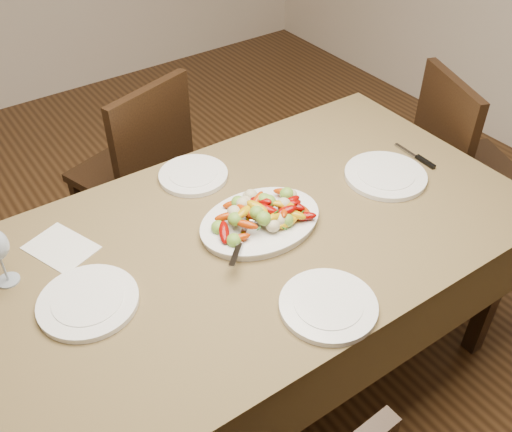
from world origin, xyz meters
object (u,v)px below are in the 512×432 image
Objects in this scene: dining_table at (256,308)px; plate_left at (88,302)px; chair_right at (471,171)px; plate_near at (328,306)px; plate_far at (193,175)px; serving_platter at (260,223)px; plate_right at (385,176)px; chair_far at (129,172)px.

dining_table is 0.69m from plate_left.
plate_left is at bearing 111.75° from chair_right.
dining_table is at bearing -1.61° from plate_left.
plate_near is (-1.25, -0.42, 0.29)m from chair_right.
plate_far is at bearing 32.85° from plate_left.
serving_platter is 1.43× the size of plate_left.
chair_right is 1.81m from plate_left.
dining_table is at bearing 176.60° from plate_right.
chair_far is at bearing 93.36° from plate_far.
plate_near is at bearing 73.30° from chair_far.
serving_platter reaches higher than plate_far.
dining_table is 4.56× the size of serving_platter.
chair_far is 1.00× the size of chair_right.
chair_far reaches higher than dining_table.
chair_right is 3.44× the size of plate_near.
serving_platter is at bearing 82.76° from plate_near.
chair_right is 1.32m from plate_far.
dining_table is 1.23m from chair_right.
plate_left is at bearing -147.15° from plate_far.
chair_far is at bearing 94.59° from serving_platter.
chair_far is 1.55m from chair_right.
plate_far is at bearing 96.49° from serving_platter.
chair_far is 3.21× the size of plate_right.
plate_far is at bearing 75.64° from chair_far.
plate_near is (-0.01, -0.76, 0.00)m from plate_far.
chair_right reaches higher than plate_left.
serving_platter is at bearing -83.51° from plate_far.
plate_far is (-1.24, 0.34, 0.29)m from chair_right.
plate_right is at bearing -4.82° from serving_platter.
plate_left is at bearing 178.39° from dining_table.
plate_near is (0.54, -0.40, 0.00)m from plate_left.
plate_right is 1.18× the size of plate_far.
plate_far and plate_near have the same top height.
plate_right and plate_near have the same top height.
chair_far and chair_right have the same top height.
chair_right is at bearing 127.18° from chair_far.
plate_left is 0.67m from plate_near.
serving_platter is at bearing 112.26° from chair_right.
chair_right is 1.23m from serving_platter.
plate_left is (-1.79, -0.02, 0.29)m from chair_right.
chair_far is 3.36× the size of plate_left.
plate_left and plate_right have the same top height.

